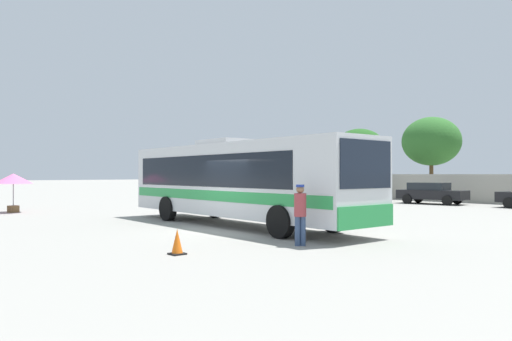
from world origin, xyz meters
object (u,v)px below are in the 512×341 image
Objects in this scene: attendant_by_bus_door at (300,211)px; vendor_umbrella_near_gate_pink at (13,180)px; parked_car_second_black at (431,193)px; roadside_tree_midleft at (431,141)px; traffic_cone_on_apron at (177,242)px; coach_bus_silver_green at (236,179)px; parked_car_leftmost_black at (360,190)px; roadside_tree_left at (359,152)px.

vendor_umbrella_near_gate_pink is (-17.77, -2.72, 0.74)m from attendant_by_bus_door.
parked_car_second_black is (10.90, 22.92, -0.94)m from vendor_umbrella_near_gate_pink.
parked_car_second_black is 0.67× the size of roadside_tree_midleft.
parked_car_second_black reaches higher than traffic_cone_on_apron.
parked_car_second_black is (-1.54, 18.15, -1.05)m from coach_bus_silver_green.
vendor_umbrella_near_gate_pink is at bearing -171.29° from attendant_by_bus_door.
attendant_by_bus_door is 24.21m from parked_car_leftmost_black.
roadside_tree_left reaches higher than traffic_cone_on_apron.
parked_car_leftmost_black is at bearing 176.87° from parked_car_second_black.
traffic_cone_on_apron is (18.29, -32.70, -3.88)m from roadside_tree_left.
roadside_tree_left reaches higher than coach_bus_silver_green.
attendant_by_bus_door is 0.41× the size of parked_car_leftmost_black.
traffic_cone_on_apron is at bearing -60.78° from roadside_tree_left.
attendant_by_bus_door is at bearing -71.22° from parked_car_second_black.
roadside_tree_midleft is 31.65m from traffic_cone_on_apron.
roadside_tree_left is 10.18× the size of traffic_cone_on_apron.
attendant_by_bus_door is 2.66× the size of traffic_cone_on_apron.
parked_car_leftmost_black is 26.62m from traffic_cone_on_apron.
roadside_tree_left reaches higher than parked_car_second_black.
traffic_cone_on_apron is at bearing -63.69° from parked_car_leftmost_black.
roadside_tree_left is 9.49m from roadside_tree_midleft.
parked_car_second_black is at bearing 103.89° from traffic_cone_on_apron.
roadside_tree_midleft reaches higher than vendor_umbrella_near_gate_pink.
vendor_umbrella_near_gate_pink reaches higher than parked_car_leftmost_black.
parked_car_second_black is at bearing 108.78° from attendant_by_bus_door.
parked_car_leftmost_black is at bearing 78.03° from vendor_umbrella_near_gate_pink.
parked_car_second_black is at bearing 94.85° from coach_bus_silver_green.
attendant_by_bus_door is 3.56m from traffic_cone_on_apron.
attendant_by_bus_door reaches higher than traffic_cone_on_apron.
coach_bus_silver_green is 7.29× the size of attendant_by_bus_door.
roadside_tree_left is at bearing 126.29° from parked_car_leftmost_black.
traffic_cone_on_apron is at bearing -107.44° from attendant_by_bus_door.
traffic_cone_on_apron is (9.22, -29.96, -4.35)m from roadside_tree_midleft.
coach_bus_silver_green reaches higher than parked_car_second_black.
attendant_by_bus_door is 0.38× the size of parked_car_second_black.
parked_car_leftmost_black is at bearing -112.85° from roadside_tree_midleft.
coach_bus_silver_green is 2.78× the size of parked_car_second_black.
roadside_tree_midleft is at bearing 101.36° from coach_bus_silver_green.
roadside_tree_left is (-1.57, 32.09, 2.48)m from vendor_umbrella_near_gate_pink.
roadside_tree_midleft is at bearing -16.80° from roadside_tree_left.
attendant_by_bus_door is 0.26× the size of roadside_tree_left.
traffic_cone_on_apron is at bearing -2.10° from vendor_umbrella_near_gate_pink.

